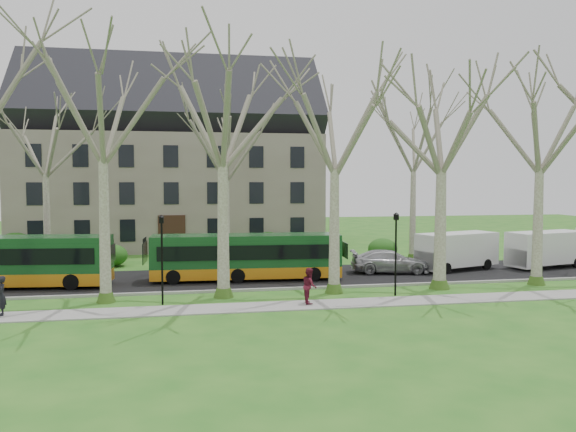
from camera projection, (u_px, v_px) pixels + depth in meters
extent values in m
plane|color=#296A1E|center=(280.00, 296.00, 29.50)|extent=(120.00, 120.00, 0.00)
cube|color=gray|center=(289.00, 306.00, 27.04)|extent=(70.00, 2.00, 0.06)
cube|color=black|center=(266.00, 277.00, 34.90)|extent=(80.00, 8.00, 0.06)
cube|color=#A5A39E|center=(276.00, 289.00, 30.97)|extent=(80.00, 0.25, 0.14)
cube|color=slate|center=(173.00, 192.00, 51.67)|extent=(26.00, 12.00, 10.00)
cylinder|color=black|center=(162.00, 264.00, 27.32)|extent=(0.10, 0.10, 4.00)
cube|color=black|center=(161.00, 220.00, 27.18)|extent=(0.22, 0.22, 0.30)
cylinder|color=black|center=(396.00, 258.00, 29.46)|extent=(0.10, 0.10, 4.00)
cube|color=black|center=(396.00, 217.00, 29.32)|extent=(0.22, 0.22, 0.30)
ellipsoid|color=#1D5217|center=(21.00, 254.00, 38.36)|extent=(2.60, 2.60, 2.00)
ellipsoid|color=#1D5217|center=(112.00, 252.00, 39.43)|extent=(2.60, 2.60, 2.00)
ellipsoid|color=#1D5217|center=(306.00, 248.00, 41.93)|extent=(2.60, 2.60, 2.00)
ellipsoid|color=#1D5217|center=(383.00, 246.00, 43.00)|extent=(2.60, 2.60, 2.00)
ellipsoid|color=#1D5217|center=(16.00, 245.00, 43.89)|extent=(2.60, 2.60, 2.00)
ellipsoid|color=#1D5217|center=(268.00, 240.00, 47.46)|extent=(2.60, 2.60, 2.00)
imported|color=#9D9EA2|center=(390.00, 261.00, 36.44)|extent=(5.36, 2.97, 1.47)
imported|color=black|center=(1.00, 296.00, 24.96)|extent=(0.61, 0.74, 1.76)
imported|color=maroon|center=(310.00, 286.00, 27.39)|extent=(0.72, 0.89, 1.76)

